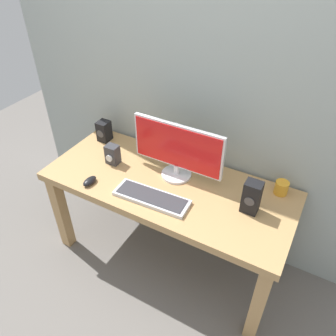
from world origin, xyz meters
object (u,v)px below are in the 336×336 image
Objects in this scene: desk at (167,195)px; mouse at (90,181)px; monitor at (177,150)px; keyboard_primary at (152,198)px; speaker_left at (104,131)px; speaker_right at (252,197)px; coffee_mug at (281,188)px; audio_controller at (113,155)px.

desk is 15.11× the size of mouse.
monitor is at bearing 83.12° from desk.
mouse is at bearing -170.97° from keyboard_primary.
speaker_left is (-0.63, 0.38, 0.06)m from keyboard_primary.
speaker_right reaches higher than desk.
speaker_right is 0.27m from coffee_mug.
mouse is at bearing -141.68° from monitor.
speaker_right is at bearing 17.13° from mouse.
speaker_right is at bearing -9.49° from monitor.
mouse is at bearing -150.40° from desk.
monitor is 5.70× the size of mouse.
speaker_right reaches higher than mouse.
audio_controller is at bearing -167.56° from monitor.
coffee_mug is at bearing 13.08° from monitor.
monitor is at bearing -166.92° from coffee_mug.
audio_controller is at bearing -41.82° from speaker_left.
audio_controller is at bearing 178.97° from desk.
keyboard_primary is 0.45m from audio_controller.
keyboard_primary is 0.42m from mouse.
audio_controller is (-0.41, 0.18, 0.05)m from keyboard_primary.
monitor is 0.33m from keyboard_primary.
coffee_mug is (0.64, 0.25, 0.14)m from desk.
speaker_left reaches higher than audio_controller.
desk is 0.70m from coffee_mug.
coffee_mug is (0.12, 0.23, -0.06)m from speaker_right.
speaker_left is (-0.66, 0.10, -0.12)m from monitor.
mouse is at bearing -63.37° from speaker_left.
speaker_left is at bearing 171.08° from monitor.
coffee_mug reaches higher than desk.
mouse is (-0.41, -0.07, 0.01)m from keyboard_primary.
desk is 0.70m from speaker_left.
monitor is 3.93× the size of speaker_left.
keyboard_primary is at bearing -94.69° from monitor.
mouse reaches higher than keyboard_primary.
speaker_right reaches higher than speaker_left.
monitor is at bearing 85.31° from keyboard_primary.
coffee_mug is at bearing 26.57° from mouse.
monitor reaches higher than audio_controller.
speaker_right is (0.53, 0.19, 0.09)m from keyboard_primary.
audio_controller is (-0.00, 0.25, 0.05)m from mouse.
keyboard_primary is 4.44× the size of mouse.
desk is 0.50m from mouse.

